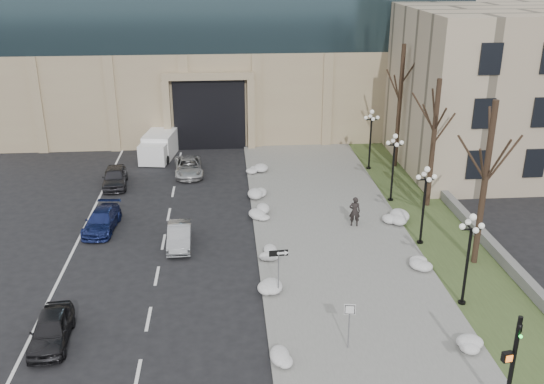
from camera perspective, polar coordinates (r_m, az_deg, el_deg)
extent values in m
cube|color=gray|center=(36.24, 5.78, -4.05)|extent=(9.00, 40.00, 0.12)
cube|color=gray|center=(35.74, -1.36, -4.31)|extent=(0.30, 40.00, 0.14)
cube|color=#3B4C26|center=(37.91, 15.51, -3.60)|extent=(4.00, 40.00, 0.10)
cube|color=slate|center=(40.19, 17.31, -1.87)|extent=(0.50, 30.00, 0.70)
cube|color=tan|center=(61.24, -3.89, 10.54)|extent=(40.00, 20.00, 8.00)
cube|color=black|center=(52.67, -5.89, 7.55)|extent=(6.00, 2.50, 6.00)
cube|color=tan|center=(50.60, -6.06, 10.79)|extent=(7.50, 0.60, 0.60)
cube|color=tan|center=(51.52, -9.83, 7.02)|extent=(0.60, 0.60, 6.00)
cube|color=tan|center=(51.35, -1.98, 7.28)|extent=(0.60, 0.60, 6.00)
cube|color=tan|center=(53.21, 23.53, 9.34)|extent=(22.00, 18.00, 12.00)
cube|color=black|center=(42.79, 18.70, 2.48)|extent=(1.40, 0.25, 2.00)
cube|color=black|center=(44.50, 23.45, 2.53)|extent=(1.40, 0.25, 2.00)
cube|color=black|center=(41.84, 19.27, 7.01)|extent=(1.40, 0.25, 2.00)
cube|color=black|center=(43.60, 24.13, 6.88)|extent=(1.40, 0.25, 2.00)
cube|color=black|center=(41.17, 19.88, 11.71)|extent=(1.40, 0.25, 2.00)
imported|color=black|center=(28.23, -20.07, -12.05)|extent=(1.77, 3.93, 1.31)
imported|color=#939599|center=(35.07, -8.71, -4.11)|extent=(1.39, 3.77, 1.23)
imported|color=navy|center=(38.05, -15.73, -2.60)|extent=(2.04, 4.32, 1.22)
imported|color=#B5B5B5|center=(46.25, -7.85, 2.37)|extent=(2.42, 4.59, 1.23)
imported|color=#2D2C31|center=(44.90, -14.57, 1.37)|extent=(2.03, 4.21, 1.39)
imported|color=black|center=(37.11, 7.79, -1.82)|extent=(0.74, 0.54, 1.88)
cube|color=white|center=(51.47, -10.28, 4.66)|extent=(2.92, 5.26, 2.00)
cube|color=white|center=(48.73, -11.10, 3.52)|extent=(2.31, 1.89, 1.60)
cylinder|color=black|center=(49.35, -12.12, 3.00)|extent=(0.35, 0.73, 0.70)
cylinder|color=black|center=(48.84, -9.87, 2.97)|extent=(0.35, 0.73, 0.70)
cylinder|color=black|center=(53.28, -10.90, 4.47)|extent=(0.35, 0.73, 0.70)
cylinder|color=black|center=(52.81, -8.80, 4.45)|extent=(0.35, 0.73, 0.70)
cylinder|color=slate|center=(29.39, 0.61, -7.78)|extent=(0.06, 0.06, 2.52)
cube|color=black|center=(28.84, 0.62, -5.77)|extent=(0.92, 0.11, 0.31)
cube|color=white|center=(28.84, 0.91, -5.77)|extent=(0.44, 0.04, 0.12)
cone|color=white|center=(28.88, 1.39, -5.74)|extent=(0.23, 0.27, 0.25)
cylinder|color=slate|center=(26.09, 7.24, -12.57)|extent=(0.06, 0.06, 2.20)
cube|color=white|center=(25.60, 7.34, -10.90)|extent=(0.48, 0.11, 0.48)
cube|color=black|center=(25.58, 7.34, -10.93)|extent=(0.42, 0.07, 0.42)
cube|color=white|center=(25.58, 7.34, -10.94)|extent=(0.36, 0.06, 0.36)
cylinder|color=black|center=(23.66, 21.64, -15.15)|extent=(0.17, 0.17, 4.23)
imported|color=black|center=(22.90, 22.12, -12.37)|extent=(0.31, 0.96, 0.19)
sphere|color=#19E533|center=(22.77, 22.37, -12.46)|extent=(0.13, 0.13, 0.13)
cube|color=black|center=(23.22, 21.27, -14.25)|extent=(0.40, 0.27, 0.37)
cube|color=orange|center=(23.15, 21.44, -14.41)|extent=(0.26, 0.06, 0.26)
ellipsoid|color=silver|center=(25.53, 0.68, -15.45)|extent=(1.10, 1.60, 0.36)
ellipsoid|color=silver|center=(29.84, -0.07, -9.43)|extent=(1.10, 1.60, 0.36)
ellipsoid|color=silver|center=(33.44, -0.74, -5.79)|extent=(1.10, 1.60, 0.36)
ellipsoid|color=silver|center=(37.78, -1.34, -2.44)|extent=(1.10, 1.60, 0.36)
ellipsoid|color=silver|center=(41.63, -1.55, -0.10)|extent=(1.10, 1.60, 0.36)
ellipsoid|color=silver|center=(46.22, -1.49, 2.15)|extent=(1.10, 1.60, 0.36)
ellipsoid|color=silver|center=(27.68, 18.41, -13.42)|extent=(1.10, 1.60, 0.36)
ellipsoid|color=silver|center=(33.16, 13.77, -6.72)|extent=(1.10, 1.60, 0.36)
ellipsoid|color=silver|center=(38.38, 11.47, -2.49)|extent=(1.10, 1.60, 0.36)
ellipsoid|color=silver|center=(38.37, -1.32, -2.05)|extent=(1.10, 1.60, 0.36)
cylinder|color=black|center=(30.75, 17.42, -9.96)|extent=(0.36, 0.36, 0.20)
cylinder|color=black|center=(29.83, 17.83, -6.83)|extent=(0.14, 0.14, 4.00)
cylinder|color=black|center=(28.97, 18.27, -3.34)|extent=(0.10, 0.90, 0.10)
cylinder|color=black|center=(28.97, 18.27, -3.34)|extent=(0.90, 0.10, 0.10)
sphere|color=white|center=(28.73, 18.41, -2.26)|extent=(0.32, 0.32, 0.32)
sphere|color=white|center=(29.09, 19.13, -3.03)|extent=(0.28, 0.28, 0.28)
sphere|color=white|center=(28.74, 17.48, -3.12)|extent=(0.28, 0.28, 0.28)
sphere|color=white|center=(29.29, 17.98, -2.71)|extent=(0.28, 0.28, 0.28)
sphere|color=white|center=(28.54, 18.64, -3.45)|extent=(0.28, 0.28, 0.28)
cylinder|color=black|center=(36.07, 13.75, -4.66)|extent=(0.36, 0.36, 0.20)
cylinder|color=black|center=(35.29, 14.02, -1.89)|extent=(0.14, 0.14, 4.00)
cylinder|color=black|center=(34.57, 14.32, 1.15)|extent=(0.10, 0.90, 0.10)
cylinder|color=black|center=(34.57, 14.32, 1.15)|extent=(0.90, 0.10, 0.10)
sphere|color=white|center=(34.37, 14.41, 2.09)|extent=(0.32, 0.32, 0.32)
sphere|color=white|center=(34.66, 15.04, 1.40)|extent=(0.28, 0.28, 0.28)
sphere|color=white|center=(34.38, 13.63, 1.37)|extent=(0.28, 0.28, 0.28)
sphere|color=white|center=(34.92, 14.11, 1.64)|extent=(0.28, 0.28, 0.28)
sphere|color=white|center=(34.12, 14.57, 1.12)|extent=(0.28, 0.28, 0.28)
cylinder|color=black|center=(41.73, 11.09, -0.76)|extent=(0.36, 0.36, 0.20)
cylinder|color=black|center=(41.06, 11.28, 1.70)|extent=(0.14, 0.14, 4.00)
cylinder|color=black|center=(40.44, 11.48, 4.36)|extent=(0.10, 0.90, 0.10)
cylinder|color=black|center=(40.44, 11.48, 4.36)|extent=(0.90, 0.10, 0.10)
sphere|color=white|center=(40.27, 11.54, 5.18)|extent=(0.32, 0.32, 0.32)
sphere|color=white|center=(40.52, 12.11, 4.57)|extent=(0.28, 0.28, 0.28)
sphere|color=white|center=(40.27, 10.88, 4.56)|extent=(0.28, 0.28, 0.28)
sphere|color=white|center=(40.81, 11.33, 4.75)|extent=(0.28, 0.28, 0.28)
sphere|color=white|center=(39.98, 11.67, 4.38)|extent=(0.28, 0.28, 0.28)
cylinder|color=black|center=(47.60, 9.08, 2.21)|extent=(0.36, 0.36, 0.20)
cylinder|color=black|center=(47.02, 9.21, 4.39)|extent=(0.14, 0.14, 4.00)
cylinder|color=black|center=(46.47, 9.36, 6.75)|extent=(0.10, 0.90, 0.10)
cylinder|color=black|center=(46.47, 9.36, 6.75)|extent=(0.90, 0.10, 0.10)
sphere|color=white|center=(46.33, 9.40, 7.46)|extent=(0.32, 0.32, 0.32)
sphere|color=white|center=(46.55, 9.91, 6.93)|extent=(0.28, 0.28, 0.28)
sphere|color=white|center=(46.33, 8.82, 6.92)|extent=(0.28, 0.28, 0.28)
sphere|color=white|center=(46.86, 9.24, 7.07)|extent=(0.28, 0.28, 0.28)
sphere|color=white|center=(46.01, 9.50, 6.78)|extent=(0.28, 0.28, 0.28)
cylinder|color=black|center=(33.02, 19.35, 0.53)|extent=(0.32, 0.32, 9.00)
cylinder|color=black|center=(40.12, 14.92, 4.30)|extent=(0.32, 0.32, 8.50)
cylinder|color=black|center=(47.33, 11.88, 7.78)|extent=(0.32, 0.32, 9.50)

